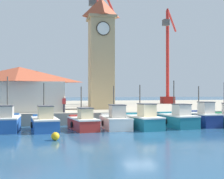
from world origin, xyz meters
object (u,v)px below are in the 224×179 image
at_px(fishing_boat_left_outer, 45,122).
at_px(fishing_boat_mid_left, 115,121).
at_px(clock_tower, 101,50).
at_px(dock_worker_near_tower, 64,104).
at_px(fishing_boat_right_inner, 202,118).
at_px(fishing_boat_left_inner, 83,122).
at_px(port_crane_near, 168,67).
at_px(port_crane_far, 97,57).
at_px(fishing_boat_far_left, 7,122).
at_px(mooring_buoy, 55,136).
at_px(fishing_boat_mid_right, 177,119).
at_px(warehouse_left, 19,88).
at_px(fishing_boat_center, 143,120).

relative_size(fishing_boat_left_outer, fishing_boat_mid_left, 1.07).
height_order(clock_tower, dock_worker_near_tower, clock_tower).
bearing_deg(fishing_boat_right_inner, fishing_boat_left_inner, -177.08).
distance_m(port_crane_near, port_crane_far, 15.00).
bearing_deg(fishing_boat_far_left, mooring_buoy, -55.99).
relative_size(fishing_boat_far_left, fishing_boat_left_inner, 0.98).
distance_m(fishing_boat_mid_right, warehouse_left, 16.88).
distance_m(fishing_boat_mid_left, port_crane_near, 29.04).
distance_m(clock_tower, port_crane_near, 19.87).
height_order(fishing_boat_right_inner, port_crane_far, port_crane_far).
bearing_deg(fishing_boat_right_inner, clock_tower, 129.36).
height_order(fishing_boat_center, mooring_buoy, fishing_boat_center).
xyz_separation_m(fishing_boat_far_left, clock_tower, (9.64, 10.10, 7.55)).
bearing_deg(fishing_boat_center, port_crane_far, 94.22).
distance_m(fishing_boat_right_inner, port_crane_near, 25.48).
relative_size(fishing_boat_mid_right, warehouse_left, 0.48).
distance_m(fishing_boat_far_left, mooring_buoy, 6.95).
bearing_deg(fishing_boat_mid_left, fishing_boat_left_inner, -175.90).
bearing_deg(port_crane_far, mooring_buoy, -105.34).
bearing_deg(fishing_boat_center, fishing_boat_left_outer, 177.30).
xyz_separation_m(fishing_boat_far_left, port_crane_near, (23.72, 24.09, 6.75)).
bearing_deg(fishing_boat_left_inner, port_crane_near, 54.53).
bearing_deg(mooring_buoy, port_crane_far, 74.66).
relative_size(fishing_boat_center, fishing_boat_mid_right, 1.04).
bearing_deg(warehouse_left, clock_tower, 14.97).
bearing_deg(warehouse_left, fishing_boat_mid_right, -27.66).
distance_m(fishing_boat_far_left, fishing_boat_mid_right, 15.06).
height_order(mooring_buoy, dock_worker_near_tower, dock_worker_near_tower).
xyz_separation_m(fishing_boat_center, clock_tower, (-1.96, 10.76, 7.56)).
height_order(fishing_boat_right_inner, dock_worker_near_tower, fishing_boat_right_inner).
bearing_deg(clock_tower, fishing_boat_left_outer, -122.31).
relative_size(fishing_boat_left_inner, mooring_buoy, 8.27).
relative_size(warehouse_left, port_crane_near, 0.59).
xyz_separation_m(fishing_boat_center, port_crane_near, (12.12, 24.75, 6.76)).
bearing_deg(clock_tower, warehouse_left, -165.03).
xyz_separation_m(clock_tower, dock_worker_near_tower, (-4.70, -5.67, -6.29)).
bearing_deg(mooring_buoy, fishing_boat_mid_right, 26.71).
distance_m(fishing_boat_mid_right, mooring_buoy, 12.53).
height_order(fishing_boat_mid_left, fishing_boat_center, fishing_boat_center).
bearing_deg(fishing_boat_far_left, fishing_boat_left_outer, -4.86).
relative_size(fishing_boat_far_left, fishing_boat_right_inner, 1.05).
relative_size(fishing_boat_far_left, port_crane_near, 0.28).
relative_size(fishing_boat_far_left, fishing_boat_mid_right, 0.96).
bearing_deg(fishing_boat_mid_right, fishing_boat_far_left, 179.57).
distance_m(fishing_boat_far_left, fishing_boat_right_inner, 17.72).
distance_m(fishing_boat_far_left, fishing_boat_left_inner, 6.33).
xyz_separation_m(clock_tower, mooring_buoy, (-5.77, -15.84, -8.04)).
xyz_separation_m(mooring_buoy, dock_worker_near_tower, (1.06, 10.17, 1.75)).
bearing_deg(fishing_boat_left_outer, port_crane_far, 68.05).
xyz_separation_m(fishing_boat_mid_right, port_crane_near, (8.66, 24.20, 6.76)).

